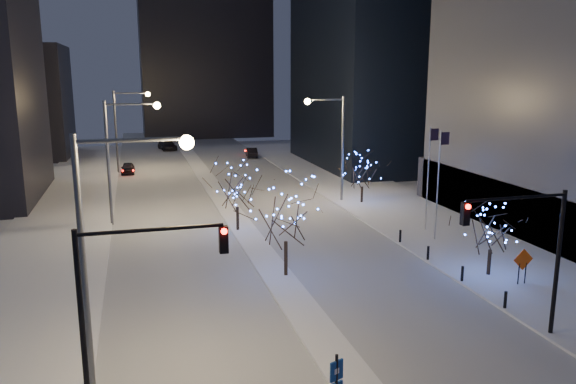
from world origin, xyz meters
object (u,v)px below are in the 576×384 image
object	(u,v)px
car_near	(128,168)
construction_sign	(523,263)
car_mid	(251,152)
street_lamp_w_near	(110,226)
holiday_tree_plaza_far	(363,171)
holiday_tree_plaza_near	(492,228)
holiday_tree_median_far	(237,186)
street_lamp_east	(334,135)
traffic_signal_east	(531,241)
holiday_tree_median_near	(286,211)
traffic_signal_west	(127,288)
car_far	(167,145)
street_lamp_w_far	(124,120)
street_lamp_w_mid	(121,145)

from	to	relation	value
car_near	construction_sign	world-z (taller)	construction_sign
car_mid	construction_sign	xyz separation A→B (m)	(4.72, -53.91, 0.73)
street_lamp_w_near	car_mid	bearing A→B (deg)	73.39
holiday_tree_plaza_far	construction_sign	bearing A→B (deg)	-88.06
holiday_tree_plaza_near	holiday_tree_plaza_far	distance (m)	20.08
car_near	holiday_tree_plaza_far	xyz separation A→B (m)	(21.35, -22.57, 2.43)
car_mid	holiday_tree_plaza_near	bearing A→B (deg)	100.63
holiday_tree_median_far	construction_sign	bearing A→B (deg)	-48.69
street_lamp_east	car_near	bearing A→B (deg)	131.73
car_near	holiday_tree_plaza_near	bearing A→B (deg)	-61.87
traffic_signal_east	construction_sign	distance (m)	7.88
construction_sign	holiday_tree_median_near	bearing A→B (deg)	158.41
street_lamp_east	traffic_signal_east	bearing A→B (deg)	-92.26
car_near	holiday_tree_median_far	world-z (taller)	holiday_tree_median_far
car_near	construction_sign	bearing A→B (deg)	-61.91
traffic_signal_west	car_far	world-z (taller)	traffic_signal_west
car_far	holiday_tree_plaza_far	size ratio (longest dim) A/B	1.16
street_lamp_w_near	traffic_signal_west	world-z (taller)	street_lamp_w_near
street_lamp_w_far	traffic_signal_west	size ratio (longest dim) A/B	1.43
street_lamp_w_mid	holiday_tree_median_near	bearing A→B (deg)	-58.29
holiday_tree_plaza_near	street_lamp_w_mid	bearing A→B (deg)	139.11
street_lamp_w_far	holiday_tree_median_far	xyz separation A→B (m)	(8.44, -29.66, -2.90)
street_lamp_east	car_mid	bearing A→B (deg)	92.88
street_lamp_w_mid	traffic_signal_west	xyz separation A→B (m)	(0.50, -27.00, -1.74)
holiday_tree_plaza_far	construction_sign	size ratio (longest dim) A/B	2.23
traffic_signal_east	car_mid	bearing A→B (deg)	90.38
holiday_tree_plaza_far	car_mid	bearing A→B (deg)	97.09
street_lamp_w_near	street_lamp_w_far	xyz separation A→B (m)	(0.00, 50.00, 0.00)
holiday_tree_plaza_far	holiday_tree_median_near	bearing A→B (deg)	-125.39
street_lamp_w_mid	car_mid	xyz separation A→B (m)	(17.48, 33.60, -5.80)
car_mid	street_lamp_w_far	bearing A→B (deg)	32.62
traffic_signal_west	holiday_tree_median_far	size ratio (longest dim) A/B	1.26
street_lamp_w_mid	street_lamp_w_far	world-z (taller)	same
street_lamp_w_far	street_lamp_east	world-z (taller)	same
holiday_tree_plaza_far	street_lamp_w_far	bearing A→B (deg)	132.56
car_far	holiday_tree_median_far	size ratio (longest dim) A/B	0.98
holiday_tree_median_near	holiday_tree_plaza_far	distance (m)	20.77
street_lamp_w_near	car_mid	distance (m)	61.42
traffic_signal_west	holiday_tree_median_near	world-z (taller)	traffic_signal_west
car_far	construction_sign	world-z (taller)	construction_sign
car_mid	street_lamp_w_mid	bearing A→B (deg)	68.94
holiday_tree_median_far	street_lamp_w_far	bearing A→B (deg)	105.88
street_lamp_w_near	holiday_tree_median_far	distance (m)	22.21
street_lamp_east	holiday_tree_plaza_near	xyz separation A→B (m)	(2.28, -21.44, -3.42)
street_lamp_east	holiday_tree_median_near	bearing A→B (deg)	-117.67
street_lamp_w_far	holiday_tree_plaza_near	bearing A→B (deg)	-63.88
street_lamp_w_far	holiday_tree_median_near	size ratio (longest dim) A/B	1.62
street_lamp_w_far	traffic_signal_east	distance (m)	54.07
car_mid	holiday_tree_plaza_far	size ratio (longest dim) A/B	0.90
traffic_signal_east	holiday_tree_median_far	distance (m)	23.37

